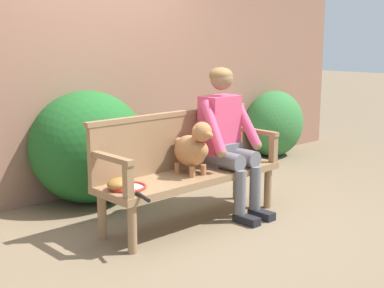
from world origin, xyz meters
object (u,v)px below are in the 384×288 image
(dog_on_bench, at_px, (193,148))
(tennis_racket, at_px, (129,188))
(baseball_glove, at_px, (120,184))
(garden_bench, at_px, (192,179))
(person_seated, at_px, (226,135))

(dog_on_bench, distance_m, tennis_racket, 0.69)
(baseball_glove, bearing_deg, dog_on_bench, -24.71)
(dog_on_bench, height_order, baseball_glove, dog_on_bench)
(tennis_racket, height_order, baseball_glove, baseball_glove)
(dog_on_bench, relative_size, tennis_racket, 0.80)
(garden_bench, distance_m, baseball_glove, 0.74)
(person_seated, xyz_separation_m, dog_on_bench, (-0.44, -0.04, -0.05))
(garden_bench, xyz_separation_m, person_seated, (0.40, -0.01, 0.33))
(dog_on_bench, xyz_separation_m, tennis_racket, (-0.65, 0.02, -0.22))
(dog_on_bench, bearing_deg, garden_bench, 56.89)
(tennis_racket, xyz_separation_m, baseball_glove, (-0.06, 0.04, 0.04))
(dog_on_bench, bearing_deg, person_seated, 4.71)
(person_seated, xyz_separation_m, tennis_racket, (-1.09, -0.01, -0.27))
(garden_bench, bearing_deg, person_seated, -1.82)
(tennis_racket, relative_size, baseball_glove, 2.65)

